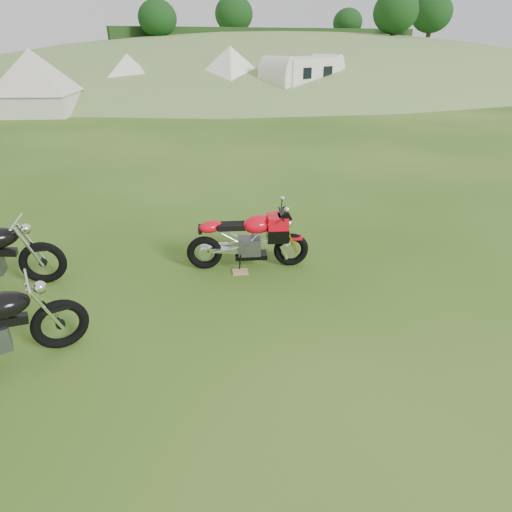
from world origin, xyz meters
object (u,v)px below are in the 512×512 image
sport_motorcycle (248,235)px  tent_left (36,84)px  plywood_board (240,272)px  tent_right (231,76)px  tent_mid (130,78)px  caravan (303,80)px

sport_motorcycle → tent_left: (-2.04, 18.85, 0.84)m
sport_motorcycle → plywood_board: sport_motorcycle is taller
plywood_board → tent_right: (8.41, 18.88, 1.41)m
sport_motorcycle → tent_mid: (3.03, 21.60, 0.73)m
sport_motorcycle → tent_mid: bearing=104.8°
tent_mid → plywood_board: bearing=-81.8°
plywood_board → tent_mid: size_ratio=0.08×
tent_right → sport_motorcycle: bearing=-134.9°
tent_right → tent_left: bearing=158.2°
tent_mid → tent_right: size_ratio=0.92×
plywood_board → caravan: 20.55m
tent_left → tent_mid: (5.07, 2.74, -0.11)m
tent_mid → caravan: 10.06m
sport_motorcycle → caravan: size_ratio=0.36×
plywood_board → tent_left: bearing=95.5°
plywood_board → tent_right: bearing=66.0°
sport_motorcycle → tent_mid: size_ratio=0.63×
tent_left → tent_right: tent_right is taller
sport_motorcycle → caravan: bearing=77.5°
sport_motorcycle → tent_right: bearing=89.2°
plywood_board → tent_left: size_ratio=0.08×
plywood_board → caravan: bearing=54.4°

